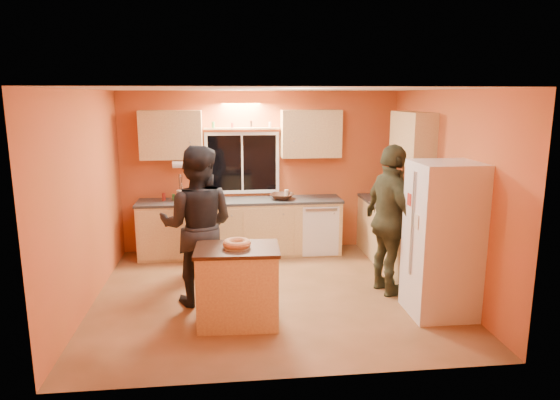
{
  "coord_description": "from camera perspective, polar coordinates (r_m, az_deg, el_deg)",
  "views": [
    {
      "loc": [
        -0.59,
        -6.08,
        2.53
      ],
      "look_at": [
        0.14,
        0.4,
        1.16
      ],
      "focal_mm": 32.0,
      "sensor_mm": 36.0,
      "label": 1
    }
  ],
  "objects": [
    {
      "name": "person_left",
      "position": [
        7.15,
        -9.2,
        -2.34
      ],
      "size": [
        0.43,
        0.61,
        1.58
      ],
      "primitive_type": "imported",
      "rotation": [
        0.0,
        0.0,
        -1.66
      ],
      "color": "black",
      "rests_on": "ground"
    },
    {
      "name": "mixing_bowl",
      "position": [
        7.95,
        0.24,
        0.4
      ],
      "size": [
        0.45,
        0.45,
        0.09
      ],
      "primitive_type": "imported",
      "rotation": [
        0.0,
        0.0,
        -0.27
      ],
      "color": "black",
      "rests_on": "back_counter"
    },
    {
      "name": "person_right",
      "position": [
        6.5,
        12.53,
        -2.3
      ],
      "size": [
        0.68,
        1.2,
        1.94
      ],
      "primitive_type": "imported",
      "rotation": [
        0.0,
        0.0,
        1.76
      ],
      "color": "#303320",
      "rests_on": "ground"
    },
    {
      "name": "potted_plant",
      "position": [
        6.47,
        16.57,
        -1.8
      ],
      "size": [
        0.29,
        0.26,
        0.31
      ],
      "primitive_type": "imported",
      "rotation": [
        0.0,
        0.0,
        -0.06
      ],
      "color": "gray",
      "rests_on": "right_counter"
    },
    {
      "name": "bundt_pastry",
      "position": [
        5.5,
        -4.95,
        -4.99
      ],
      "size": [
        0.31,
        0.31,
        0.09
      ],
      "primitive_type": "torus",
      "color": "#B37A49",
      "rests_on": "island"
    },
    {
      "name": "right_counter",
      "position": [
        7.35,
        14.13,
        -4.9
      ],
      "size": [
        0.62,
        1.84,
        0.9
      ],
      "color": "tan",
      "rests_on": "ground"
    },
    {
      "name": "person_center",
      "position": [
        6.13,
        -9.4,
        -2.93
      ],
      "size": [
        1.05,
        0.88,
        1.95
      ],
      "primitive_type": "imported",
      "rotation": [
        0.0,
        0.0,
        2.99
      ],
      "color": "black",
      "rests_on": "ground"
    },
    {
      "name": "red_box",
      "position": [
        7.14,
        13.91,
        -1.36
      ],
      "size": [
        0.16,
        0.12,
        0.07
      ],
      "primitive_type": "cube",
      "rotation": [
        0.0,
        0.0,
        -0.01
      ],
      "color": "#A82619",
      "rests_on": "right_counter"
    },
    {
      "name": "island",
      "position": [
        5.66,
        -4.86,
        -9.69
      ],
      "size": [
        0.94,
        0.66,
        0.89
      ],
      "rotation": [
        0.0,
        0.0,
        -0.04
      ],
      "color": "tan",
      "rests_on": "ground"
    },
    {
      "name": "back_counter",
      "position": [
        8.07,
        -1.93,
        -3.03
      ],
      "size": [
        4.23,
        0.62,
        0.9
      ],
      "color": "tan",
      "rests_on": "ground"
    },
    {
      "name": "room_shell",
      "position": [
        6.59,
        -0.19,
        3.94
      ],
      "size": [
        4.54,
        4.04,
        2.61
      ],
      "color": "#CD5934",
      "rests_on": "ground"
    },
    {
      "name": "refrigerator",
      "position": [
        6.05,
        18.08,
        -4.33
      ],
      "size": [
        0.72,
        0.7,
        1.8
      ],
      "primitive_type": "cube",
      "color": "silver",
      "rests_on": "ground"
    },
    {
      "name": "utensil_crock",
      "position": [
        7.98,
        -11.24,
        0.5
      ],
      "size": [
        0.14,
        0.14,
        0.17
      ],
      "primitive_type": "cylinder",
      "color": "beige",
      "rests_on": "back_counter"
    },
    {
      "name": "ground",
      "position": [
        6.61,
        -0.84,
        -10.61
      ],
      "size": [
        4.5,
        4.5,
        0.0
      ],
      "primitive_type": "plane",
      "color": "brown",
      "rests_on": "ground"
    }
  ]
}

